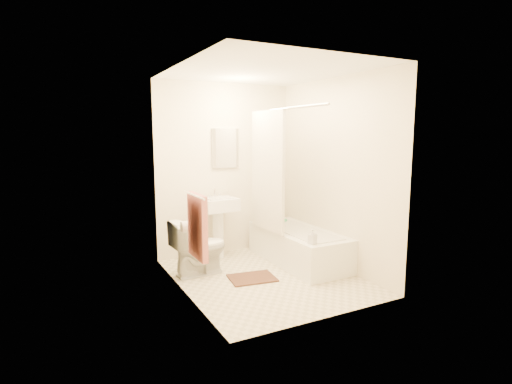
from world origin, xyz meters
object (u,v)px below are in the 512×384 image
sink (219,226)px  bath_mat (252,278)px  soap_bottle (312,237)px  bathtub (298,246)px  toilet (199,248)px

sink → bath_mat: bearing=-91.4°
sink → soap_bottle: 1.44m
soap_bottle → bathtub: bearing=70.0°
bathtub → soap_bottle: size_ratio=8.81×
bathtub → soap_bottle: soap_bottle is taller
bathtub → soap_bottle: (-0.23, -0.64, 0.31)m
toilet → soap_bottle: size_ratio=3.85×
bath_mat → sink: bearing=92.6°
bath_mat → soap_bottle: (0.60, -0.37, 0.52)m
toilet → sink: (0.46, 0.48, 0.12)m
toilet → bathtub: toilet is taller
sink → soap_bottle: sink is taller
toilet → bathtub: bearing=-101.5°
sink → bathtub: 1.11m
bathtub → soap_bottle: bearing=-110.0°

